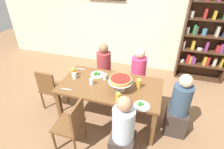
% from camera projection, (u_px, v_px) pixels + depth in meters
% --- Properties ---
extents(ground_plane, '(12.00, 12.00, 0.00)m').
position_uv_depth(ground_plane, '(110.00, 116.00, 3.41)').
color(ground_plane, '#846042').
extents(rear_partition, '(8.00, 0.12, 2.80)m').
position_uv_depth(rear_partition, '(137.00, 15.00, 4.45)').
color(rear_partition, beige).
rests_on(rear_partition, ground_plane).
extents(dining_table, '(1.73, 0.92, 0.74)m').
position_uv_depth(dining_table, '(110.00, 89.00, 3.07)').
color(dining_table, brown).
rests_on(dining_table, ground_plane).
extents(bookshelf, '(1.15, 0.30, 2.21)m').
position_uv_depth(bookshelf, '(208.00, 36.00, 4.03)').
color(bookshelf, '#422819').
rests_on(bookshelf, ground_plane).
extents(diner_far_right, '(0.34, 0.34, 1.15)m').
position_uv_depth(diner_far_right, '(138.00, 78.00, 3.67)').
color(diner_far_right, '#382D28').
rests_on(diner_far_right, ground_plane).
extents(diner_far_left, '(0.34, 0.34, 1.15)m').
position_uv_depth(diner_far_left, '(104.00, 72.00, 3.87)').
color(diner_far_left, '#382D28').
rests_on(diner_far_left, ground_plane).
extents(diner_head_east, '(0.34, 0.34, 1.15)m').
position_uv_depth(diner_head_east, '(178.00, 109.00, 2.87)').
color(diner_head_east, '#382D28').
rests_on(diner_head_east, ground_plane).
extents(diner_near_right, '(0.34, 0.34, 1.15)m').
position_uv_depth(diner_near_right, '(123.00, 135.00, 2.44)').
color(diner_near_right, '#382D28').
rests_on(diner_near_right, ground_plane).
extents(chair_head_west, '(0.40, 0.40, 0.87)m').
position_uv_depth(chair_head_west, '(51.00, 88.00, 3.38)').
color(chair_head_west, brown).
rests_on(chair_head_west, ground_plane).
extents(chair_near_left, '(0.40, 0.40, 0.87)m').
position_uv_depth(chair_near_left, '(72.00, 123.00, 2.62)').
color(chair_near_left, brown).
rests_on(chair_near_left, ground_plane).
extents(deep_dish_pizza_stand, '(0.39, 0.39, 0.24)m').
position_uv_depth(deep_dish_pizza_stand, '(121.00, 80.00, 2.79)').
color(deep_dish_pizza_stand, silver).
rests_on(deep_dish_pizza_stand, dining_table).
extents(salad_plate_near_diner, '(0.23, 0.23, 0.07)m').
position_uv_depth(salad_plate_near_diner, '(141.00, 105.00, 2.56)').
color(salad_plate_near_diner, white).
rests_on(salad_plate_near_diner, dining_table).
extents(salad_plate_far_diner, '(0.25, 0.25, 0.07)m').
position_uv_depth(salad_plate_far_diner, '(97.00, 74.00, 3.27)').
color(salad_plate_far_diner, white).
rests_on(salad_plate_far_diner, dining_table).
extents(beer_glass_amber_tall, '(0.08, 0.08, 0.16)m').
position_uv_depth(beer_glass_amber_tall, '(139.00, 84.00, 2.91)').
color(beer_glass_amber_tall, gold).
rests_on(beer_glass_amber_tall, dining_table).
extents(beer_glass_amber_short, '(0.08, 0.08, 0.15)m').
position_uv_depth(beer_glass_amber_short, '(73.00, 72.00, 3.23)').
color(beer_glass_amber_short, gold).
rests_on(beer_glass_amber_short, dining_table).
extents(beer_glass_amber_spare, '(0.07, 0.07, 0.16)m').
position_uv_depth(beer_glass_amber_spare, '(118.00, 98.00, 2.60)').
color(beer_glass_amber_spare, gold).
rests_on(beer_glass_amber_spare, dining_table).
extents(water_glass_clear_near, '(0.07, 0.07, 0.11)m').
position_uv_depth(water_glass_clear_near, '(74.00, 76.00, 3.16)').
color(water_glass_clear_near, white).
rests_on(water_glass_clear_near, dining_table).
extents(water_glass_clear_far, '(0.07, 0.07, 0.11)m').
position_uv_depth(water_glass_clear_far, '(91.00, 82.00, 3.01)').
color(water_glass_clear_far, white).
rests_on(water_glass_clear_far, dining_table).
extents(water_glass_clear_spare, '(0.07, 0.07, 0.11)m').
position_uv_depth(water_glass_clear_spare, '(105.00, 77.00, 3.14)').
color(water_glass_clear_spare, white).
rests_on(water_glass_clear_spare, dining_table).
extents(cutlery_fork_near, '(0.18, 0.02, 0.00)m').
position_uv_depth(cutlery_fork_near, '(81.00, 69.00, 3.48)').
color(cutlery_fork_near, silver).
rests_on(cutlery_fork_near, dining_table).
extents(cutlery_knife_near, '(0.18, 0.03, 0.00)m').
position_uv_depth(cutlery_knife_near, '(66.00, 89.00, 2.91)').
color(cutlery_knife_near, silver).
rests_on(cutlery_knife_near, dining_table).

